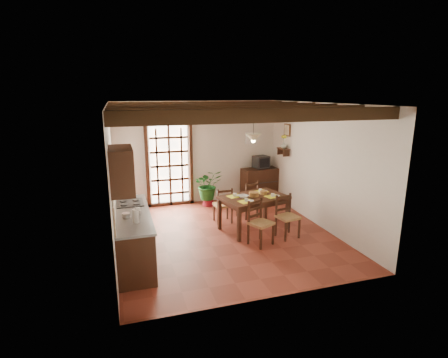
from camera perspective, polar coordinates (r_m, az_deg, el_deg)
name	(u,v)px	position (r m, az deg, el deg)	size (l,w,h in m)	color
ground_plane	(225,235)	(7.70, 0.17, -9.08)	(5.00, 5.00, 0.00)	maroon
room_shell	(225,152)	(7.19, 0.18, 4.37)	(4.52, 5.02, 2.81)	silver
ceiling_beams	(225,109)	(7.09, 0.19, 11.35)	(4.50, 4.34, 0.20)	black
french_door	(169,163)	(9.48, -8.90, 2.61)	(1.26, 0.11, 2.32)	white
kitchen_counter	(133,235)	(6.66, -14.66, -8.91)	(0.64, 2.25, 1.38)	black
upper_cabinet	(122,170)	(5.58, -16.38, 1.38)	(0.35, 0.80, 0.70)	black
range_hood	(122,162)	(6.83, -16.34, 2.61)	(0.38, 0.60, 0.54)	white
counter_items	(131,209)	(6.58, -14.96, -4.71)	(0.50, 1.43, 0.25)	black
dining_table	(254,201)	(7.80, 4.87, -3.54)	(1.60, 1.24, 0.77)	#3B1F13
chair_near_left	(260,231)	(7.19, 5.93, -8.41)	(0.55, 0.54, 0.92)	#AB7F48
chair_near_right	(287,224)	(7.61, 10.25, -7.26)	(0.49, 0.47, 0.91)	#AB7F48
chair_far_left	(223,211)	(8.32, -0.17, -5.30)	(0.41, 0.39, 0.86)	#AB7F48
chair_far_right	(248,206)	(8.68, 3.88, -4.38)	(0.53, 0.52, 0.92)	#AB7F48
table_setting	(254,194)	(7.76, 4.89, -2.50)	(1.04, 0.69, 0.10)	yellow
table_bowl	(243,196)	(7.67, 3.13, -2.85)	(0.22, 0.22, 0.05)	white
sideboard	(260,184)	(10.12, 5.96, -0.78)	(1.07, 0.48, 0.91)	black
crt_tv	(261,162)	(9.97, 6.07, 2.80)	(0.45, 0.43, 0.34)	black
fuse_box	(249,138)	(10.01, 4.16, 6.66)	(0.25, 0.03, 0.32)	white
plant_pot	(208,202)	(9.58, -2.59, -3.70)	(0.33, 0.33, 0.20)	maroon
potted_plant	(208,185)	(9.46, -2.62, -1.04)	(1.92, 1.65, 2.14)	#144C19
wall_shelf	(283,150)	(9.50, 9.68, 4.65)	(0.20, 0.42, 0.20)	black
shelf_vase	(284,145)	(9.48, 9.72, 5.48)	(0.15, 0.15, 0.15)	#B2BFB2
shelf_flowers	(284,137)	(9.46, 9.77, 6.73)	(0.14, 0.14, 0.36)	yellow
framed_picture	(287,130)	(9.47, 10.27, 7.89)	(0.03, 0.32, 0.32)	brown
pendant_lamp	(253,137)	(7.60, 4.80, 6.84)	(0.36, 0.36, 0.84)	black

